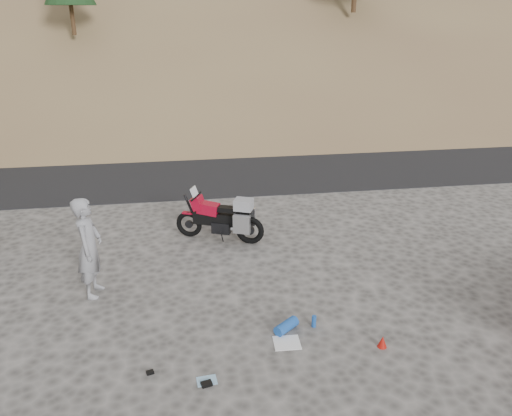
{
  "coord_description": "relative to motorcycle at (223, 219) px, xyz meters",
  "views": [
    {
      "loc": [
        -0.01,
        -8.13,
        5.1
      ],
      "look_at": [
        1.57,
        2.11,
        1.0
      ],
      "focal_mm": 35.0,
      "sensor_mm": 36.0,
      "label": 1
    }
  ],
  "objects": [
    {
      "name": "ground",
      "position": [
        -0.88,
        -2.67,
        -0.55
      ],
      "size": [
        140.0,
        140.0,
        0.0
      ],
      "primitive_type": "plane",
      "color": "#454340",
      "rests_on": "ground"
    },
    {
      "name": "gear_bottle",
      "position": [
        1.22,
        -3.75,
        -0.45
      ],
      "size": [
        0.1,
        0.1,
        0.21
      ],
      "primitive_type": "cylinder",
      "rotation": [
        0.0,
        0.0,
        -0.35
      ],
      "color": "#1B4EA5",
      "rests_on": "ground"
    },
    {
      "name": "man",
      "position": [
        -2.69,
        -2.03,
        -0.55
      ],
      "size": [
        0.56,
        0.77,
        1.97
      ],
      "primitive_type": "imported",
      "rotation": [
        0.0,
        0.0,
        1.45
      ],
      "color": "gray",
      "rests_on": "ground"
    },
    {
      "name": "gear_glove_b",
      "position": [
        -1.54,
        -4.54,
        -0.54
      ],
      "size": [
        0.13,
        0.11,
        0.04
      ],
      "primitive_type": "cube",
      "rotation": [
        0.0,
        0.0,
        0.25
      ],
      "color": "black",
      "rests_on": "ground"
    },
    {
      "name": "gear_white_cloth",
      "position": [
        0.66,
        -4.13,
        -0.55
      ],
      "size": [
        0.45,
        0.41,
        0.01
      ],
      "primitive_type": "cube",
      "rotation": [
        0.0,
        0.0,
        -0.04
      ],
      "color": "white",
      "rests_on": "ground"
    },
    {
      "name": "gear_funnel",
      "position": [
        2.17,
        -4.46,
        -0.45
      ],
      "size": [
        0.17,
        0.17,
        0.2
      ],
      "primitive_type": "cone",
      "rotation": [
        0.0,
        0.0,
        -0.11
      ],
      "color": "#AD130B",
      "rests_on": "ground"
    },
    {
      "name": "gear_blue_cloth",
      "position": [
        -0.71,
        -4.84,
        -0.55
      ],
      "size": [
        0.31,
        0.24,
        0.01
      ],
      "primitive_type": "cube",
      "rotation": [
        0.0,
        0.0,
        0.09
      ],
      "color": "#89B5D4",
      "rests_on": "ground"
    },
    {
      "name": "gear_glove_a",
      "position": [
        -0.71,
        -4.92,
        -0.53
      ],
      "size": [
        0.18,
        0.15,
        0.05
      ],
      "primitive_type": "cube",
      "rotation": [
        0.0,
        0.0,
        0.25
      ],
      "color": "black",
      "rests_on": "ground"
    },
    {
      "name": "road",
      "position": [
        -0.88,
        6.33,
        -0.55
      ],
      "size": [
        120.0,
        7.0,
        0.05
      ],
      "primitive_type": "cube",
      "color": "black",
      "rests_on": "ground"
    },
    {
      "name": "gear_blue_mat",
      "position": [
        0.72,
        -3.8,
        -0.46
      ],
      "size": [
        0.48,
        0.44,
        0.19
      ],
      "primitive_type": "cylinder",
      "rotation": [
        0.0,
        1.57,
        0.67
      ],
      "color": "#1B4EA5",
      "rests_on": "ground"
    },
    {
      "name": "motorcycle",
      "position": [
        0.0,
        0.0,
        0.0
      ],
      "size": [
        2.06,
        1.1,
        1.3
      ],
      "rotation": [
        0.0,
        0.0,
        -0.39
      ],
      "color": "black",
      "rests_on": "ground"
    }
  ]
}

